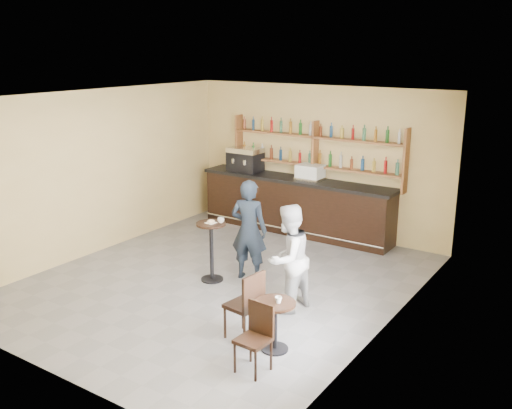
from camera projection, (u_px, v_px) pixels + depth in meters
The scene contains 23 objects.
floor at pixel (221, 282), 9.97m from camera, with size 7.00×7.00×0.00m, color slate.
ceiling at pixel (218, 97), 9.12m from camera, with size 7.00×7.00×0.00m, color white.
wall_back at pixel (318, 160), 12.35m from camera, with size 7.00×7.00×0.00m, color #D5BA79.
wall_front at pixel (40, 254), 6.74m from camera, with size 7.00×7.00×0.00m, color #D5BA79.
wall_left at pixel (98, 172), 11.15m from camera, with size 7.00×7.00×0.00m, color #D5BA79.
wall_right at pixel (391, 223), 7.94m from camera, with size 7.00×7.00×0.00m, color #D5BA79.
window_pane at pixel (355, 239), 6.95m from camera, with size 2.00×2.00×0.00m, color white.
window_frame at pixel (354, 239), 6.96m from camera, with size 0.04×1.70×2.10m, color black, non-canonical shape.
shelf_unit at pixel (315, 151), 12.19m from camera, with size 4.00×0.26×1.40m, color brown, non-canonical shape.
liquor_bottles at pixel (315, 143), 12.14m from camera, with size 3.68×0.10×1.00m, color #8C5919, non-canonical shape.
bar_counter at pixel (296, 205), 12.50m from camera, with size 4.51×0.88×1.22m, color black, non-canonical shape.
espresso_machine at pixel (245, 159), 12.99m from camera, with size 0.75×0.48×0.54m, color black, non-canonical shape.
pastry_case at pixel (310, 173), 12.12m from camera, with size 0.55×0.44×0.33m, color silver, non-canonical shape.
pedestal_table at pixel (212, 252), 9.91m from camera, with size 0.51×0.51×1.05m, color black, non-canonical shape.
napkin at pixel (211, 223), 9.77m from camera, with size 0.16×0.16×0.00m, color white.
donut at pixel (211, 222), 9.75m from camera, with size 0.13×0.13×0.05m, color #C68948.
cup_pedestal at pixel (221, 220), 9.76m from camera, with size 0.12×0.12×0.09m, color white.
man_main at pixel (249, 230), 9.89m from camera, with size 0.65×0.43×1.79m, color black.
cafe_table at pixel (275, 326), 7.64m from camera, with size 0.56×0.56×0.71m, color black, non-canonical shape.
cup_cafe at pixel (278, 300), 7.51m from camera, with size 0.09×0.09×0.09m, color white.
chair_west at pixel (243, 305), 7.94m from camera, with size 0.44×0.44×1.01m, color black, non-canonical shape.
chair_south at pixel (253, 339), 7.11m from camera, with size 0.38×0.38×0.89m, color black, non-canonical shape.
patron_second at pixel (288, 258), 8.71m from camera, with size 0.83×0.64×1.70m, color #AAABB0.
Camera 1 is at (5.65, -7.35, 3.97)m, focal length 40.00 mm.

